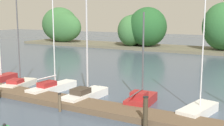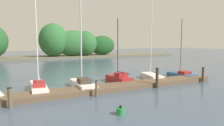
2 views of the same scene
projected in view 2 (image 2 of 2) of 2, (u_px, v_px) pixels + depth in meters
The scene contains 12 objects.
dock_pier at pixel (94, 89), 14.89m from camera, with size 21.88×1.80×0.35m.
far_shore at pixel (1, 44), 38.87m from camera, with size 65.45×8.00×7.28m.
sailboat_2 at pixel (39, 86), 14.98m from camera, with size 1.31×4.39×8.40m.
sailboat_3 at pixel (82, 83), 15.98m from camera, with size 1.35×3.98×7.21m.
sailboat_4 at pixel (118, 78), 18.25m from camera, with size 1.34×3.33×5.59m.
sailboat_5 at pixel (151, 76), 19.73m from camera, with size 1.71×3.30×7.73m.
sailboat_6 at pixel (181, 74), 20.95m from camera, with size 1.34×3.18×5.81m.
mooring_piling_1 at pixel (10, 98), 11.25m from camera, with size 0.26×0.26×1.15m.
mooring_piling_2 at pixel (96, 88), 13.62m from camera, with size 0.19×0.19×1.06m.
mooring_piling_3 at pixel (157, 78), 16.05m from camera, with size 0.26×0.26×1.57m.
mooring_piling_4 at pixel (203, 75), 18.38m from camera, with size 0.23×0.23×1.33m.
channel_buoy_0 at pixel (121, 111), 10.31m from camera, with size 0.44×0.44×0.48m.
Camera 2 is at (-5.47, -3.13, 3.65)m, focal length 33.30 mm.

